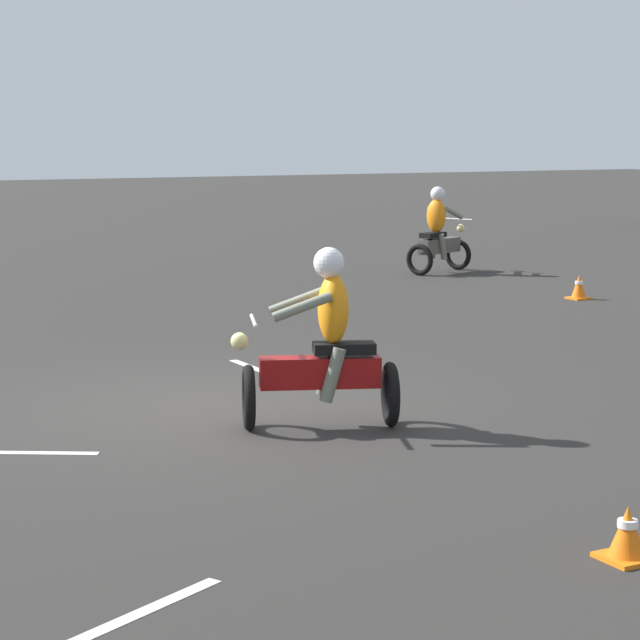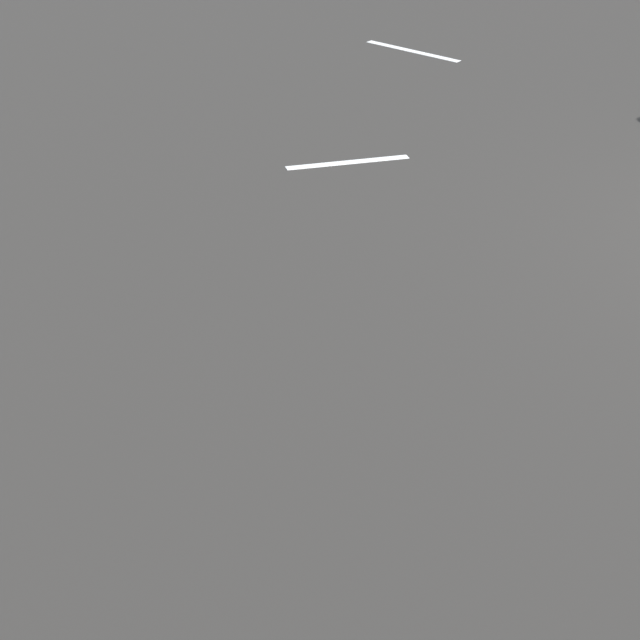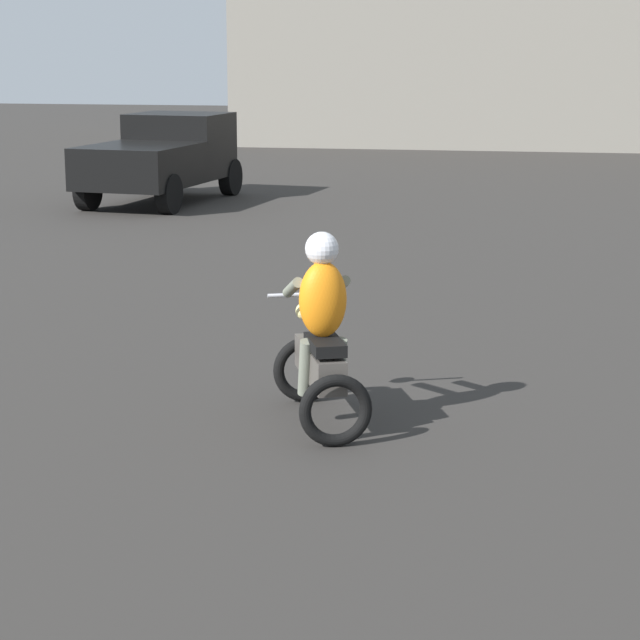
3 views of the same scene
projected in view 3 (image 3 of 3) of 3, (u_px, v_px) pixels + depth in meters
name	position (u px, v px, depth m)	size (l,w,h in m)	color
motorcycle_rider_background	(321.00, 341.00, 10.45)	(1.09, 1.54, 1.66)	black
pickup_truck	(162.00, 156.00, 24.95)	(2.45, 4.35, 1.73)	black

